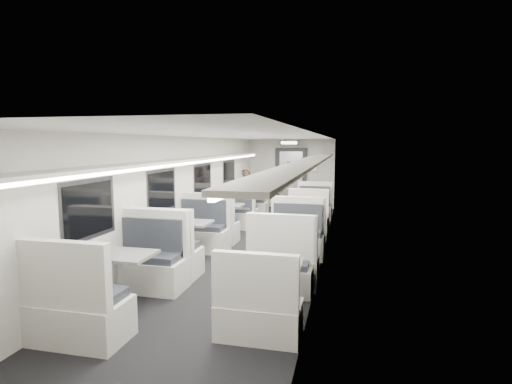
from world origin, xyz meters
The scene contains 19 objects.
room centered at (0.00, 0.00, 1.20)m, with size 3.24×12.24×2.64m.
booth_left_a centered at (-1.00, 3.53, 0.35)m, with size 0.98×1.98×1.06m.
booth_left_b centered at (-1.00, 1.37, 0.39)m, with size 1.07×2.17×1.16m.
booth_left_c centered at (-1.00, -1.03, 0.40)m, with size 1.11×2.25×1.20m.
booth_left_d centered at (-1.00, -3.34, 0.41)m, with size 1.13×2.29×1.22m.
booth_right_a centered at (1.00, 3.10, 0.37)m, with size 1.02×2.08×1.11m.
booth_right_b centered at (1.00, 1.30, 0.36)m, with size 0.98×1.99×1.06m.
booth_right_c centered at (1.00, -1.03, 0.40)m, with size 1.09×2.22×1.19m.
booth_right_d centered at (1.00, -2.90, 0.36)m, with size 0.98×1.99×1.06m.
passenger centered at (-0.78, 2.67, 0.80)m, with size 0.58×0.38×1.60m, color black.
window_a centered at (-1.49, 3.40, 1.35)m, with size 0.02×1.18×0.84m, color black.
window_b centered at (-1.49, 1.20, 1.35)m, with size 0.02×1.18×0.84m, color black.
window_c centered at (-1.49, -1.00, 1.35)m, with size 0.02×1.18×0.84m, color black.
window_d centered at (-1.49, -3.20, 1.35)m, with size 0.02×1.18×0.84m, color black.
luggage_rack_left centered at (-1.24, -0.30, 1.92)m, with size 0.46×10.40×0.09m.
luggage_rack_right centered at (1.24, -0.30, 1.92)m, with size 0.46×10.40×0.09m.
vestibule_door centered at (0.00, 5.93, 1.04)m, with size 1.10×0.13×2.10m.
exit_sign centered at (0.00, 5.44, 2.28)m, with size 0.62×0.12×0.16m.
wall_notice centered at (0.75, 5.92, 1.50)m, with size 0.32×0.02×0.40m, color silver.
Camera 1 is at (1.97, -7.96, 2.25)m, focal length 28.00 mm.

